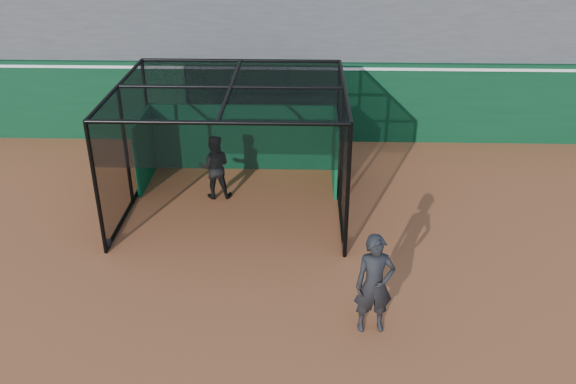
{
  "coord_description": "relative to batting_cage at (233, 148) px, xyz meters",
  "views": [
    {
      "loc": [
        1.23,
        -9.64,
        7.38
      ],
      "look_at": [
        0.9,
        2.0,
        1.4
      ],
      "focal_mm": 38.0,
      "sensor_mm": 36.0,
      "label": 1
    }
  ],
  "objects": [
    {
      "name": "batter",
      "position": [
        -0.56,
        0.42,
        -0.7
      ],
      "size": [
        0.87,
        0.7,
        1.69
      ],
      "primitive_type": "imported",
      "rotation": [
        0.0,
        0.0,
        3.22
      ],
      "color": "black",
      "rests_on": "ground"
    },
    {
      "name": "outfield_wall",
      "position": [
        0.49,
        4.49,
        -0.26
      ],
      "size": [
        50.0,
        0.5,
        2.5
      ],
      "color": "#09361C",
      "rests_on": "ground"
    },
    {
      "name": "ground",
      "position": [
        0.49,
        -4.01,
        -1.54
      ],
      "size": [
        120.0,
        120.0,
        0.0
      ],
      "primitive_type": "plane",
      "color": "#974F2C",
      "rests_on": "ground"
    },
    {
      "name": "on_deck_player",
      "position": [
        3.0,
        -4.74,
        -0.57
      ],
      "size": [
        0.76,
        0.55,
        1.96
      ],
      "color": "black",
      "rests_on": "ground"
    },
    {
      "name": "batting_cage",
      "position": [
        0.0,
        0.0,
        0.0
      ],
      "size": [
        5.38,
        4.75,
        3.09
      ],
      "color": "black",
      "rests_on": "ground"
    }
  ]
}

